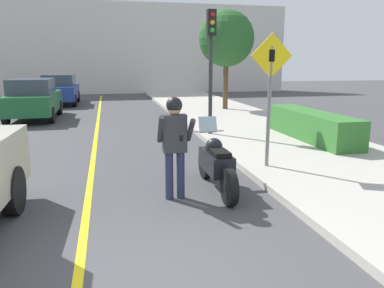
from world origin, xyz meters
The scene contains 12 objects.
ground_plane centered at (0.00, 0.00, 0.00)m, with size 80.00×80.00×0.00m, color #424244.
sidewalk_curb centered at (4.80, 4.00, 0.07)m, with size 4.40×44.00×0.14m.
road_center_line centered at (-0.60, 6.00, 0.00)m, with size 0.12×36.00×0.01m.
building_backdrop centered at (0.00, 26.00, 3.34)m, with size 28.00×1.20×6.69m.
motorcycle centered at (1.71, 2.81, 0.50)m, with size 0.62×2.19×1.30m.
person_biker centered at (0.89, 2.52, 1.10)m, with size 0.59×0.48×1.78m.
crossing_sign centered at (3.13, 3.70, 1.81)m, with size 0.91×0.08×2.79m.
traffic_light centered at (2.93, 7.58, 2.73)m, with size 0.26×0.30×3.73m.
hedge_row centered at (5.60, 6.24, 0.54)m, with size 0.90×4.07×0.79m.
street_tree centered at (5.36, 13.66, 3.41)m, with size 2.60×2.60×4.59m.
parked_car_green centered at (-3.18, 13.02, 0.86)m, with size 1.88×4.20×1.68m.
parked_car_blue centered at (-2.74, 18.65, 0.86)m, with size 1.88×4.20×1.68m.
Camera 1 is at (-0.19, -3.60, 2.34)m, focal length 35.00 mm.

